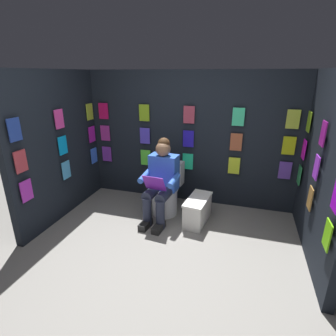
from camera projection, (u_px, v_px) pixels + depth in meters
The scene contains 7 objects.
ground_plane at pixel (149, 275), 2.82m from camera, with size 30.00×30.00×0.00m, color gray.
display_wall_back at pixel (189, 139), 4.20m from camera, with size 3.41×0.14×2.09m.
display_wall_left at pixel (325, 170), 2.85m from camera, with size 0.14×1.87×2.09m.
display_wall_right at pixel (58, 146), 3.77m from camera, with size 0.14×1.87×2.09m.
toilet at pixel (167, 192), 4.02m from camera, with size 0.42×0.57×0.77m.
person_reading at pixel (161, 180), 3.73m from camera, with size 0.55×0.71×1.19m.
comic_longbox_near at pixel (197, 210), 3.76m from camera, with size 0.34×0.63×0.38m.
Camera 1 is at (-0.85, 2.11, 2.03)m, focal length 28.22 mm.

